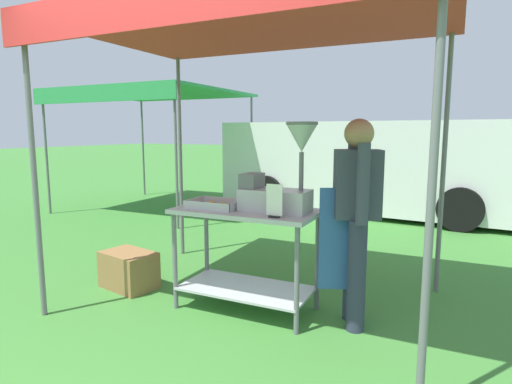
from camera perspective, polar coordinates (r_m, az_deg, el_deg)
The scene contains 10 objects.
ground_plane at distance 8.16m, azimuth 12.86°, elevation -2.72°, with size 70.00×70.00×0.00m, color #3D7F33.
stall_canopy at distance 3.64m, azimuth -0.74°, elevation 21.15°, with size 3.13×2.17×2.42m.
donut_cart at distance 3.57m, azimuth -1.39°, elevation -6.44°, with size 1.20×0.61×0.87m.
donut_tray at distance 3.58m, azimuth -5.69°, elevation -1.84°, with size 0.44×0.30×0.07m.
donut_fryer at distance 3.38m, azimuth 3.36°, elevation 1.51°, with size 0.62×0.28×0.72m.
menu_sign at distance 3.16m, azimuth 2.51°, elevation -1.55°, with size 0.13×0.05×0.25m.
vendor at distance 3.30m, azimuth 13.34°, elevation -2.68°, with size 0.46×0.53×1.61m.
supply_crate at distance 4.35m, azimuth -16.84°, elevation -10.06°, with size 0.59×0.45×0.36m.
van_white at distance 8.29m, azimuth 14.93°, elevation 3.51°, with size 5.57×2.44×1.69m.
neighbour_tent at distance 8.51m, azimuth -13.87°, elevation 12.59°, with size 3.09×2.85×2.27m.
Camera 1 is at (1.72, -1.83, 1.51)m, focal length 29.53 mm.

